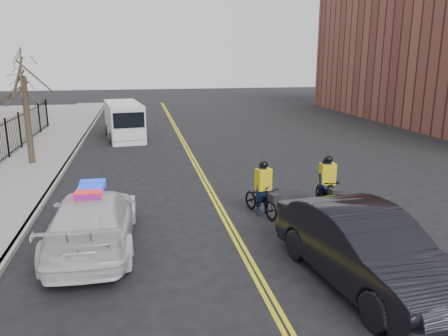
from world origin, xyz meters
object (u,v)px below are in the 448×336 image
(police_cruiser, at_px, (93,220))
(cyclist_near, at_px, (263,196))
(dark_sedan, at_px, (364,249))
(cargo_van, at_px, (124,121))
(cyclist_far, at_px, (327,188))

(police_cruiser, distance_m, cyclist_near, 5.39)
(dark_sedan, xyz_separation_m, cargo_van, (-5.70, 19.54, 0.22))
(police_cruiser, distance_m, dark_sedan, 6.91)
(police_cruiser, relative_size, dark_sedan, 1.01)
(cargo_van, relative_size, cyclist_near, 2.86)
(cyclist_near, bearing_deg, cyclist_far, -15.78)
(police_cruiser, height_order, cargo_van, cargo_van)
(dark_sedan, height_order, cyclist_near, cyclist_near)
(cargo_van, distance_m, cyclist_near, 15.49)
(dark_sedan, distance_m, cyclist_far, 5.04)
(police_cruiser, bearing_deg, dark_sedan, 152.84)
(police_cruiser, xyz_separation_m, cyclist_near, (5.16, 1.55, -0.16))
(police_cruiser, xyz_separation_m, dark_sedan, (6.10, -3.25, 0.10))
(cyclist_far, bearing_deg, dark_sedan, -103.93)
(police_cruiser, relative_size, cargo_van, 0.97)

